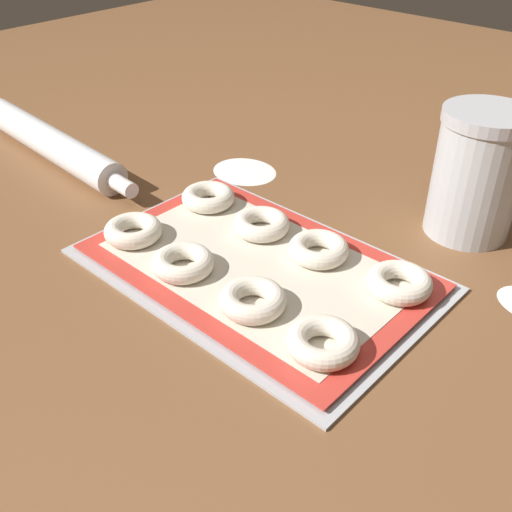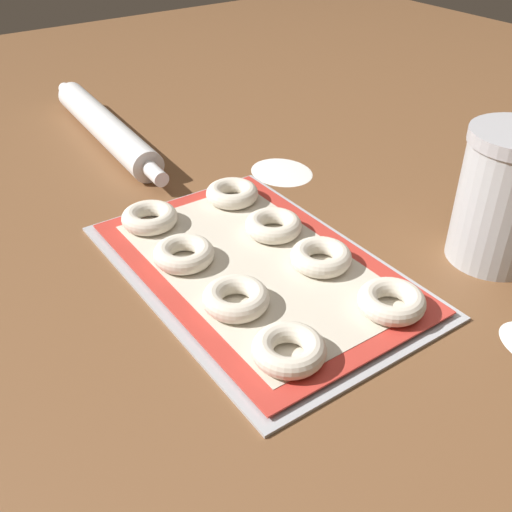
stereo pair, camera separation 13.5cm
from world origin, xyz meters
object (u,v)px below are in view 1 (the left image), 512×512
bagel_back_mid_left (261,224)px  bagel_front_far_left (133,231)px  bagel_back_mid_right (318,249)px  bagel_front_mid_left (183,263)px  bagel_back_far_right (399,282)px  bagel_front_mid_right (252,300)px  bagel_back_far_left (208,197)px  flour_canister (477,174)px  rolling_pin (49,142)px  baking_tray (256,268)px  bagel_front_far_right (323,342)px

bagel_back_mid_left → bagel_front_far_left: bearing=-132.0°
bagel_back_mid_right → bagel_front_mid_left: bearing=-127.3°
bagel_front_far_left → bagel_back_mid_left: size_ratio=1.00×
bagel_front_mid_left → bagel_front_far_left: bearing=177.2°
bagel_back_mid_left → bagel_back_far_right: (0.21, 0.01, 0.00)m
bagel_front_mid_right → bagel_back_far_left: size_ratio=1.00×
flour_canister → bagel_back_far_right: bearing=-86.6°
bagel_back_far_right → flour_canister: size_ratio=0.44×
bagel_front_mid_right → bagel_back_far_left: (-0.21, 0.13, 0.00)m
bagel_front_mid_left → bagel_back_mid_right: size_ratio=1.00×
flour_canister → rolling_pin: flour_canister is taller
baking_tray → bagel_front_mid_right: bagel_front_mid_right is taller
bagel_back_far_left → bagel_back_far_right: size_ratio=1.00×
baking_tray → flour_canister: 0.32m
baking_tray → bagel_back_mid_right: bagel_back_mid_right is taller
bagel_front_mid_left → bagel_back_far_right: size_ratio=1.00×
bagel_front_far_left → bagel_back_far_left: 0.13m
baking_tray → bagel_front_far_right: 0.17m
bagel_front_mid_right → flour_canister: flour_canister is taller
baking_tray → bagel_back_far_right: size_ratio=5.68×
bagel_front_far_right → bagel_back_far_right: 0.14m
bagel_front_far_left → bagel_back_far_left: bearing=87.1°
baking_tray → flour_canister: size_ratio=2.50×
bagel_front_far_right → flour_canister: (-0.01, 0.34, 0.07)m
bagel_front_far_right → bagel_back_mid_left: 0.24m
baking_tray → bagel_front_far_left: 0.18m
bagel_front_mid_left → rolling_pin: size_ratio=0.16×
bagel_back_mid_left → bagel_back_far_right: size_ratio=1.00×
bagel_front_far_right → bagel_front_mid_left: bearing=-179.4°
bagel_back_far_left → flour_canister: bearing=33.9°
bagel_front_far_left → bagel_front_mid_left: same height
bagel_front_mid_right → bagel_front_far_right: size_ratio=1.00×
rolling_pin → bagel_back_far_right: bearing=5.4°
bagel_back_far_left → bagel_back_mid_left: same height
bagel_front_far_left → bagel_back_mid_right: same height
bagel_front_far_left → bagel_front_far_right: same height
bagel_back_far_left → rolling_pin: 0.34m
bagel_back_mid_right → rolling_pin: 0.55m
rolling_pin → bagel_back_mid_right: bearing=5.7°
bagel_back_mid_left → flour_canister: 0.30m
bagel_front_mid_right → bagel_back_far_left: 0.25m
bagel_front_mid_left → flour_canister: size_ratio=0.44×
bagel_front_mid_left → bagel_back_far_right: (0.22, 0.15, 0.00)m
bagel_front_mid_right → bagel_front_far_right: same height
bagel_back_mid_right → bagel_back_far_right: (0.11, 0.01, 0.00)m
bagel_front_far_right → flour_canister: size_ratio=0.44×
bagel_front_far_left → bagel_front_mid_right: size_ratio=1.00×
bagel_front_mid_right → bagel_back_far_left: bearing=147.9°
bagel_back_mid_left → bagel_back_mid_right: 0.10m
baking_tray → bagel_back_far_left: 0.17m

